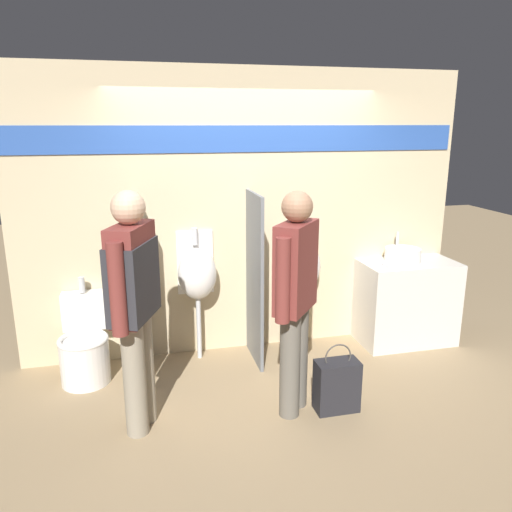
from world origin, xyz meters
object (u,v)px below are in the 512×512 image
urinal_near_counter (197,274)px  urinal_far (302,266)px  person_in_vest (134,296)px  person_with_lanyard (295,295)px  toilet (85,348)px  sink_basin (403,255)px  cell_phone (389,266)px  shopping_bag (337,385)px

urinal_near_counter → urinal_far: 1.03m
urinal_near_counter → person_in_vest: bearing=-118.6°
person_with_lanyard → toilet: bearing=99.9°
urinal_near_counter → person_in_vest: 1.20m
urinal_near_counter → toilet: bearing=-170.0°
sink_basin → person_in_vest: size_ratio=0.20×
cell_phone → toilet: (-2.86, 0.05, -0.57)m
urinal_far → person_in_vest: size_ratio=0.71×
sink_basin → person_with_lanyard: (-1.47, -1.02, 0.04)m
toilet → person_in_vest: (0.46, -0.86, 0.74)m
sink_basin → cell_phone: bearing=-145.5°
person_in_vest → person_with_lanyard: size_ratio=1.02×
toilet → person_with_lanyard: (1.63, -0.91, 0.67)m
sink_basin → urinal_near_counter: urinal_near_counter is taller
toilet → urinal_far: bearing=5.1°
cell_phone → urinal_near_counter: urinal_near_counter is taller
person_with_lanyard → cell_phone: bearing=-16.2°
urinal_near_counter → urinal_far: (1.03, 0.00, 0.00)m
cell_phone → person_in_vest: person_in_vest is taller
urinal_near_counter → person_with_lanyard: person_with_lanyard is taller
shopping_bag → toilet: bearing=153.1°
sink_basin → person_in_vest: bearing=-159.8°
toilet → person_in_vest: size_ratio=0.49×
urinal_far → person_with_lanyard: person_with_lanyard is taller
person_in_vest → shopping_bag: size_ratio=3.15×
urinal_near_counter → shopping_bag: bearing=-51.6°
cell_phone → urinal_near_counter: size_ratio=0.11×
urinal_near_counter → toilet: urinal_near_counter is taller
person_in_vest → toilet: bearing=50.4°
urinal_far → person_with_lanyard: 1.17m
person_in_vest → person_with_lanyard: bearing=-70.2°
cell_phone → person_with_lanyard: (-1.23, -0.85, 0.10)m
cell_phone → urinal_near_counter: 1.85m
urinal_far → toilet: 2.14m
sink_basin → cell_phone: size_ratio=2.55×
cell_phone → urinal_far: bearing=163.7°
cell_phone → sink_basin: bearing=34.5°
sink_basin → urinal_far: 1.04m
urinal_near_counter → sink_basin: bearing=-2.0°
urinal_near_counter → person_in_vest: size_ratio=0.71×
toilet → shopping_bag: 2.20m
urinal_near_counter → shopping_bag: 1.63m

